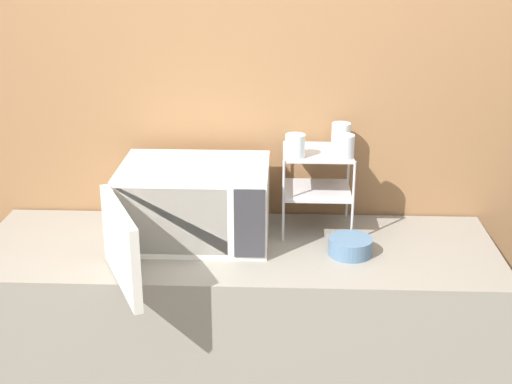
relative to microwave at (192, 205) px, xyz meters
The scene contains 8 objects.
wall_back 0.43m from the microwave, 61.51° to the left, with size 8.00×0.06×2.60m.
counter 0.63m from the microwave, 14.55° to the right, with size 1.96×0.65×0.92m.
microwave is the anchor object (origin of this frame).
dish_rack 0.50m from the microwave, 15.46° to the left, with size 0.27×0.26×0.33m.
glass_front_left 0.45m from the microwave, ahead, with size 0.07×0.07×0.09m.
glass_back_right 0.65m from the microwave, 20.71° to the left, with size 0.07×0.07×0.09m.
glass_front_right 0.61m from the microwave, ahead, with size 0.07×0.07×0.09m.
bowl 0.62m from the microwave, ahead, with size 0.16×0.16×0.06m.
Camera 1 is at (0.17, -2.12, 2.07)m, focal length 50.00 mm.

